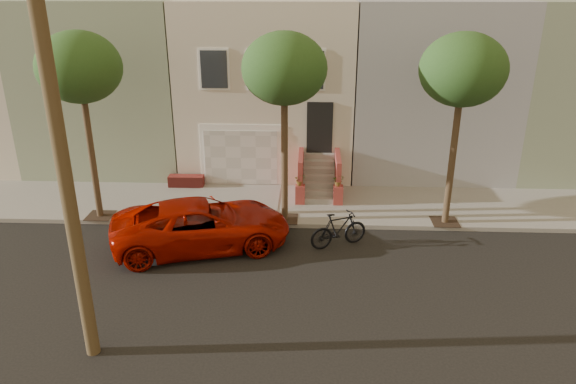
{
  "coord_description": "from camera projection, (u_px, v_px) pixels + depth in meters",
  "views": [
    {
      "loc": [
        1.85,
        -12.89,
        7.86
      ],
      "look_at": [
        1.15,
        3.0,
        1.52
      ],
      "focal_mm": 33.24,
      "sensor_mm": 36.0,
      "label": 1
    }
  ],
  "objects": [
    {
      "name": "tree_mid",
      "position": [
        284.0,
        70.0,
        16.58
      ],
      "size": [
        2.7,
        2.57,
        6.3
      ],
      "color": "#2D2116",
      "rests_on": "sidewalk"
    },
    {
      "name": "house_row",
      "position": [
        270.0,
        81.0,
        23.98
      ],
      "size": [
        33.1,
        11.7,
        7.0
      ],
      "color": "beige",
      "rests_on": "sidewalk"
    },
    {
      "name": "tree_right",
      "position": [
        463.0,
        71.0,
        16.36
      ],
      "size": [
        2.7,
        2.57,
        6.3
      ],
      "color": "#2D2116",
      "rests_on": "sidewalk"
    },
    {
      "name": "motorcycle",
      "position": [
        339.0,
        229.0,
        16.71
      ],
      "size": [
        1.98,
        1.29,
        1.16
      ],
      "primitive_type": "imported",
      "rotation": [
        0.0,
        0.0,
        2.0
      ],
      "color": "black",
      "rests_on": "ground"
    },
    {
      "name": "tree_left",
      "position": [
        79.0,
        69.0,
        16.85
      ],
      "size": [
        2.7,
        2.57,
        6.3
      ],
      "color": "#2D2116",
      "rests_on": "sidewalk"
    },
    {
      "name": "pickup_truck",
      "position": [
        202.0,
        225.0,
        16.61
      ],
      "size": [
        5.97,
        3.93,
        1.53
      ],
      "primitive_type": "imported",
      "rotation": [
        0.0,
        0.0,
        1.85
      ],
      "color": "#9A0C00",
      "rests_on": "ground"
    },
    {
      "name": "ground",
      "position": [
        242.0,
        281.0,
        14.95
      ],
      "size": [
        90.0,
        90.0,
        0.0
      ],
      "primitive_type": "plane",
      "color": "black",
      "rests_on": "ground"
    },
    {
      "name": "sidewalk",
      "position": [
        260.0,
        204.0,
        19.89
      ],
      "size": [
        40.0,
        3.7,
        0.15
      ],
      "primitive_type": "cube",
      "color": "gray",
      "rests_on": "ground"
    }
  ]
}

